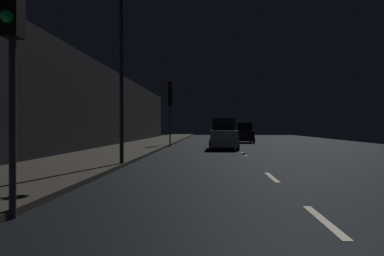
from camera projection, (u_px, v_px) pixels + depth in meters
ground at (236, 148)px, 27.54m from camera, size 27.48×84.00×0.02m
sidewalk_left at (139, 146)px, 27.95m from camera, size 4.40×84.00×0.15m
building_facade_left at (90, 105)px, 24.58m from camera, size 0.80×63.00×6.13m
lane_centerline at (257, 165)px, 14.83m from camera, size 0.16×17.46×0.01m
traffic_light_near_left at (12, 6)px, 6.22m from camera, size 0.32×0.47×5.03m
traffic_light_far_left at (170, 99)px, 29.16m from camera, size 0.38×0.48×5.22m
streetlamp_overhead at (132, 32)px, 14.21m from camera, size 1.70×0.44×8.22m
car_approaching_headlights at (223, 135)px, 25.51m from camera, size 2.02×4.38×2.20m
car_distant_taillights at (244, 134)px, 35.98m from camera, size 1.83×3.95×1.99m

